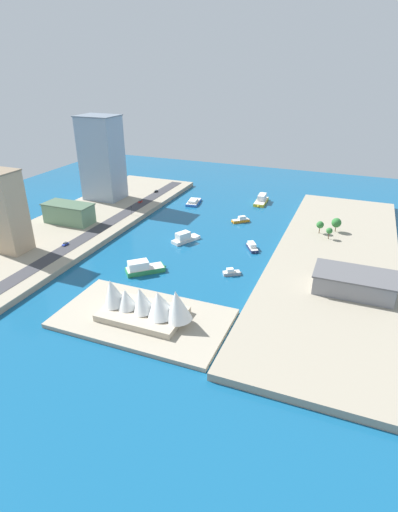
{
  "coord_description": "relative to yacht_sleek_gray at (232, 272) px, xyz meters",
  "views": [
    {
      "loc": [
        -93.16,
        228.65,
        107.36
      ],
      "look_at": [
        -11.48,
        25.15,
        1.82
      ],
      "focal_mm": 28.45,
      "sensor_mm": 36.0,
      "label": 1
    }
  ],
  "objects": [
    {
      "name": "ferry_green_doubledeck",
      "position": [
        47.17,
        15.89,
        1.41
      ],
      "size": [
        21.51,
        20.63,
        7.21
      ],
      "color": "#2D8C4C",
      "rests_on": "ground_plane"
    },
    {
      "name": "pickup_red",
      "position": [
        105.02,
        -84.39,
        3.09
      ],
      "size": [
        2.19,
        4.68,
        1.65
      ],
      "color": "black",
      "rests_on": "road_strip"
    },
    {
      "name": "suv_black",
      "position": [
        106.42,
        -114.95,
        3.04
      ],
      "size": [
        1.8,
        4.37,
        1.53
      ],
      "color": "black",
      "rests_on": "road_strip"
    },
    {
      "name": "catamaran_blue",
      "position": [
        67.72,
        -107.66,
        0.16
      ],
      "size": [
        12.07,
        21.91,
        3.99
      ],
      "color": "blue",
      "rests_on": "ground_plane"
    },
    {
      "name": "ground_plane",
      "position": [
        35.85,
        -37.06,
        -1.37
      ],
      "size": [
        440.0,
        440.0,
        0.0
      ],
      "primitive_type": "plane",
      "color": "#145684"
    },
    {
      "name": "ferry_yellow_fast",
      "position": [
        15.66,
        -130.84,
        1.14
      ],
      "size": [
        9.54,
        25.39,
        6.86
      ],
      "color": "yellow",
      "rests_on": "ground_plane"
    },
    {
      "name": "warehouse_low_gray",
      "position": [
        -63.31,
        0.39,
        7.21
      ],
      "size": [
        38.97,
        22.15,
        10.09
      ],
      "color": "gray",
      "rests_on": "quay_west"
    },
    {
      "name": "peninsula_point",
      "position": [
        24.24,
        57.26,
        -0.37
      ],
      "size": [
        78.36,
        44.23,
        2.0
      ],
      "primitive_type": "cube",
      "color": "#A89E89",
      "rests_on": "ground_plane"
    },
    {
      "name": "opera_landmark",
      "position": [
        22.0,
        57.26,
        7.76
      ],
      "size": [
        45.69,
        23.18,
        17.8
      ],
      "color": "#BCAD93",
      "rests_on": "peninsula_point"
    },
    {
      "name": "ferry_white_commuter",
      "position": [
        42.76,
        -32.55,
        1.25
      ],
      "size": [
        14.94,
        20.91,
        6.82
      ],
      "color": "silver",
      "rests_on": "ground_plane"
    },
    {
      "name": "tower_tall_glass",
      "position": [
        138.2,
        -84.67,
        35.33
      ],
      "size": [
        30.9,
        24.48,
        66.33
      ],
      "color": "#8C9EB2",
      "rests_on": "quay_east"
    },
    {
      "name": "patrol_launch_navy",
      "position": [
        -1.62,
        -37.23,
        0.28
      ],
      "size": [
        10.77,
        13.84,
        4.13
      ],
      "color": "#1E284C",
      "rests_on": "ground_plane"
    },
    {
      "name": "yacht_sleek_gray",
      "position": [
        0.0,
        0.0,
        0.0
      ],
      "size": [
        10.68,
        8.28,
        3.9
      ],
      "color": "#999EA3",
      "rests_on": "ground_plane"
    },
    {
      "name": "traffic_light_waterfront",
      "position": [
        96.62,
        -56.47,
        6.48
      ],
      "size": [
        0.36,
        0.36,
        6.5
      ],
      "color": "black",
      "rests_on": "quay_east"
    },
    {
      "name": "road_strip",
      "position": [
        102.83,
        -37.06,
        2.21
      ],
      "size": [
        10.24,
        228.0,
        0.15
      ],
      "primitive_type": "cube",
      "color": "#38383D",
      "rests_on": "quay_east"
    },
    {
      "name": "water_taxi_orange",
      "position": [
        18.85,
        -80.76,
        0.21
      ],
      "size": [
        12.89,
        11.94,
        4.48
      ],
      "color": "orange",
      "rests_on": "ground_plane"
    },
    {
      "name": "quay_east",
      "position": [
        123.64,
        -37.06,
        0.38
      ],
      "size": [
        70.0,
        240.0,
        3.5
      ],
      "primitive_type": "cube",
      "color": "#9E937F",
      "rests_on": "ground_plane"
    },
    {
      "name": "hatchback_blue",
      "position": [
        106.46,
        8.03,
        3.05
      ],
      "size": [
        2.02,
        4.7,
        1.58
      ],
      "color": "black",
      "rests_on": "road_strip"
    },
    {
      "name": "quay_west",
      "position": [
        -51.94,
        -37.06,
        0.38
      ],
      "size": [
        70.0,
        240.0,
        3.5
      ],
      "primitive_type": "cube",
      "color": "#9E937F",
      "rests_on": "ground_plane"
    },
    {
      "name": "park_tree_cluster",
      "position": [
        -45.26,
        -74.35,
        8.29
      ],
      "size": [
        15.36,
        19.91,
        9.59
      ],
      "color": "brown",
      "rests_on": "quay_west"
    },
    {
      "name": "apartment_midrise_tan",
      "position": [
        130.21,
        25.38,
        26.64
      ],
      "size": [
        18.59,
        16.55,
        48.94
      ],
      "color": "tan",
      "rests_on": "quay_east"
    },
    {
      "name": "terminal_long_green",
      "position": [
        129.18,
        -25.87,
        9.14
      ],
      "size": [
        35.13,
        16.38,
        13.94
      ],
      "color": "slate",
      "rests_on": "quay_east"
    }
  ]
}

